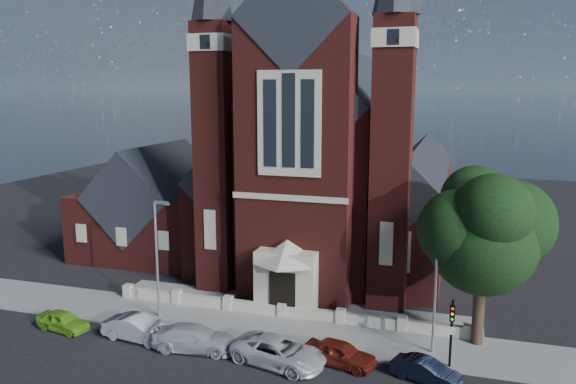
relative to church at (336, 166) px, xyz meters
name	(u,v)px	position (x,y,z in m)	size (l,w,h in m)	color
ground	(314,278)	(0.00, -7.94, -8.19)	(120.00, 120.00, 0.00)	black
pavement_strip	(273,329)	(0.00, -18.44, -8.19)	(60.00, 5.00, 0.12)	slate
forecourt_paving	(291,306)	(0.00, -14.44, -8.19)	(26.00, 3.00, 0.14)	slate
forecourt_wall	(283,317)	(0.00, -16.44, -8.19)	(24.00, 0.40, 0.90)	#B7AB91
church	(336,166)	(0.00, 0.00, 0.00)	(20.01, 34.90, 29.20)	#541A16
parish_hall	(158,210)	(-16.00, -4.94, -4.17)	(12.00, 12.20, 10.24)	#541A16
street_tree	(485,235)	(12.60, -17.23, -1.23)	(6.40, 6.60, 10.70)	black
street_lamp_left	(158,252)	(-7.91, -18.94, -3.59)	(1.16, 0.22, 8.09)	gray
street_lamp_right	(438,279)	(10.09, -18.94, -3.59)	(1.16, 0.22, 8.09)	gray
traffic_signal	(452,325)	(11.00, -20.52, -5.60)	(0.28, 0.42, 4.00)	black
car_lime_van	(63,321)	(-12.87, -22.56, -7.56)	(1.48, 3.68, 1.26)	#71B624
car_silver_a	(138,328)	(-7.49, -22.38, -7.44)	(1.58, 4.53, 1.49)	#9C9FA3
car_silver_b	(195,338)	(-3.53, -22.59, -7.44)	(2.08, 5.11, 1.48)	#B3B7BC
car_white_suv	(279,352)	(1.79, -22.82, -7.42)	(2.54, 5.51, 1.53)	silver
car_dark_red	(340,353)	(5.10, -21.85, -7.48)	(1.66, 4.12, 1.40)	maroon
car_navy	(426,371)	(9.82, -22.31, -7.57)	(1.29, 3.71, 1.22)	black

